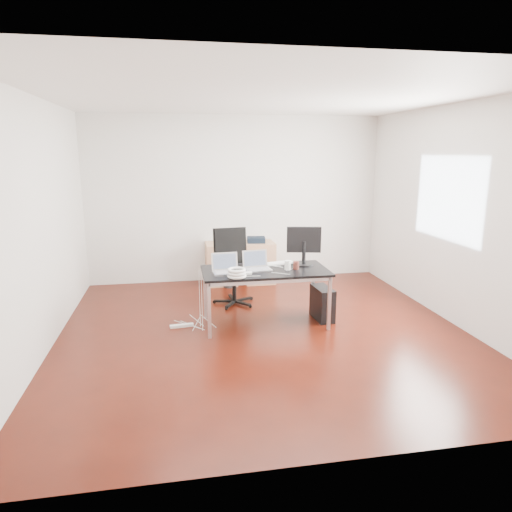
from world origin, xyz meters
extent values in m
plane|color=#340D06|center=(0.00, 0.00, 0.00)|extent=(5.00, 5.00, 0.00)
plane|color=silver|center=(0.00, 0.00, 2.80)|extent=(5.00, 5.00, 0.00)
plane|color=silver|center=(0.00, 2.50, 1.40)|extent=(5.00, 0.00, 5.00)
plane|color=silver|center=(0.00, -2.50, 1.40)|extent=(5.00, 0.00, 5.00)
plane|color=silver|center=(-2.50, 0.00, 1.40)|extent=(0.00, 5.00, 5.00)
plane|color=silver|center=(2.50, 0.00, 1.40)|extent=(0.00, 5.00, 5.00)
plane|color=white|center=(2.48, 0.20, 1.60)|extent=(0.00, 1.50, 1.50)
cube|color=black|center=(0.07, 0.28, 0.71)|extent=(1.60, 0.80, 0.03)
cube|color=silver|center=(-0.68, -0.07, 0.35)|extent=(0.04, 0.04, 0.70)
cube|color=silver|center=(-0.68, 0.63, 0.35)|extent=(0.04, 0.04, 0.70)
cube|color=silver|center=(0.82, -0.07, 0.35)|extent=(0.04, 0.04, 0.70)
cube|color=silver|center=(0.82, 0.63, 0.35)|extent=(0.04, 0.04, 0.70)
cylinder|color=black|center=(-0.22, 1.14, 0.23)|extent=(0.06, 0.06, 0.47)
cube|color=black|center=(-0.22, 1.14, 0.50)|extent=(0.53, 0.51, 0.06)
cube|color=black|center=(-0.24, 1.35, 0.81)|extent=(0.47, 0.15, 0.55)
cube|color=#B07B58|center=(-0.30, 2.23, 0.35)|extent=(0.50, 0.50, 0.70)
cube|color=#B07B58|center=(0.35, 2.23, 0.35)|extent=(0.50, 0.50, 0.70)
cube|color=black|center=(0.86, 0.31, 0.22)|extent=(0.23, 0.46, 0.44)
cylinder|color=black|center=(-0.18, 2.03, 0.14)|extent=(0.26, 0.26, 0.28)
cube|color=white|center=(-1.01, 0.34, 0.02)|extent=(0.30, 0.09, 0.04)
cube|color=silver|center=(-0.44, 0.19, 0.74)|extent=(0.35, 0.25, 0.01)
cube|color=silver|center=(-0.44, 0.30, 0.85)|extent=(0.33, 0.07, 0.22)
cube|color=#475166|center=(-0.44, 0.30, 0.85)|extent=(0.29, 0.06, 0.18)
cube|color=silver|center=(-0.03, 0.27, 0.74)|extent=(0.36, 0.27, 0.01)
cube|color=silver|center=(-0.04, 0.39, 0.85)|extent=(0.33, 0.09, 0.22)
cube|color=#475166|center=(-0.04, 0.38, 0.85)|extent=(0.29, 0.08, 0.18)
cylinder|color=black|center=(0.62, 0.43, 0.74)|extent=(0.26, 0.26, 0.02)
cylinder|color=black|center=(0.62, 0.43, 0.90)|extent=(0.05, 0.05, 0.30)
cube|color=black|center=(0.62, 0.44, 1.07)|extent=(0.45, 0.14, 0.34)
cube|color=#475166|center=(0.62, 0.47, 1.07)|extent=(0.39, 0.09, 0.29)
cube|color=white|center=(0.29, 0.54, 0.74)|extent=(0.46, 0.23, 0.02)
cylinder|color=white|center=(0.35, 0.22, 0.79)|extent=(0.10, 0.10, 0.12)
cylinder|color=#53231C|center=(0.46, 0.23, 0.78)|extent=(0.08, 0.08, 0.10)
torus|color=white|center=(-0.34, -0.02, 0.75)|extent=(0.24, 0.24, 0.04)
torus|color=white|center=(-0.34, -0.02, 0.78)|extent=(0.23, 0.23, 0.04)
torus|color=white|center=(-0.34, -0.02, 0.82)|extent=(0.22, 0.22, 0.04)
cube|color=white|center=(-0.17, 0.09, 0.74)|extent=(0.08, 0.08, 0.03)
cube|color=#9E9E9E|center=(-0.27, 2.16, 0.79)|extent=(0.11, 0.10, 0.18)
cube|color=black|center=(0.30, 2.21, 0.74)|extent=(0.33, 0.27, 0.09)
camera|label=1|loc=(-1.04, -5.25, 2.20)|focal=32.00mm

